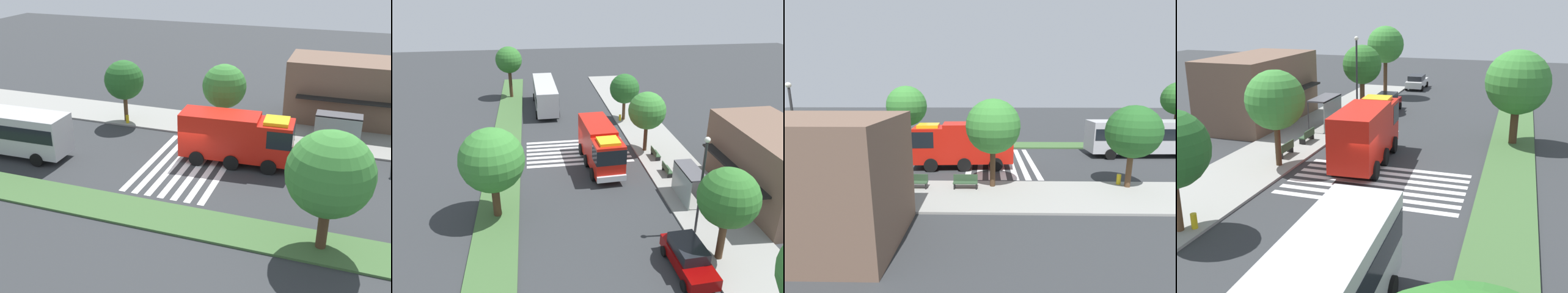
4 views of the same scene
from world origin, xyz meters
TOP-DOWN VIEW (x-y plane):
  - ground_plane at (0.00, 0.00)m, footprint 120.00×120.00m
  - sidewalk at (0.00, 8.06)m, footprint 60.00×5.12m
  - median_strip at (0.00, -7.00)m, footprint 60.00×3.00m
  - crosswalk at (-0.15, 0.00)m, footprint 5.85×9.90m
  - fire_truck at (3.28, 1.63)m, footprint 8.38×3.10m
  - parked_car_west at (17.15, 4.30)m, footprint 4.51×2.17m
  - parked_car_mid at (29.75, 4.30)m, footprint 4.42×2.10m
  - bus_stop_shelter at (9.82, 6.96)m, footprint 3.50×1.40m
  - bench_near_shelter at (5.82, 6.97)m, footprint 1.60×0.50m
  - bench_west_of_shelter at (2.52, 6.97)m, footprint 1.60×0.50m
  - street_lamp at (14.01, 6.10)m, footprint 0.36×0.36m
  - storefront_building at (10.40, 13.32)m, footprint 10.87×6.23m
  - sidewalk_tree_west at (0.73, 6.50)m, footprint 3.56×3.56m
  - sidewalk_tree_east at (16.59, 6.50)m, footprint 3.50×3.50m
  - sidewalk_tree_far_east at (24.15, 6.50)m, footprint 3.79×3.79m
  - median_tree_west at (9.97, -7.00)m, footprint 4.43×4.43m
  - fire_hydrant at (-7.92, 6.00)m, footprint 0.28×0.28m

SIDE VIEW (x-z plane):
  - ground_plane at x=0.00m, z-range 0.00..0.00m
  - crosswalk at x=-0.15m, z-range 0.00..0.01m
  - sidewalk at x=0.00m, z-range 0.00..0.14m
  - median_strip at x=0.00m, z-range 0.00..0.14m
  - fire_hydrant at x=-7.92m, z-range 0.14..0.84m
  - bench_near_shelter at x=5.82m, z-range 0.14..1.04m
  - bench_west_of_shelter at x=2.52m, z-range 0.14..1.04m
  - parked_car_mid at x=29.75m, z-range 0.03..1.64m
  - parked_car_west at x=17.15m, z-range 0.02..1.76m
  - bus_stop_shelter at x=9.82m, z-range 0.66..3.12m
  - fire_truck at x=3.28m, z-range 0.23..3.96m
  - storefront_building at x=10.40m, z-range 0.00..5.57m
  - street_lamp at x=14.01m, z-range 0.71..7.56m
  - sidewalk_tree_west at x=0.73m, z-range 1.26..7.10m
  - sidewalk_tree_east at x=16.59m, z-range 1.33..7.27m
  - median_tree_west at x=9.97m, z-range 1.17..7.71m
  - sidewalk_tree_far_east at x=24.15m, z-range 1.81..9.03m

